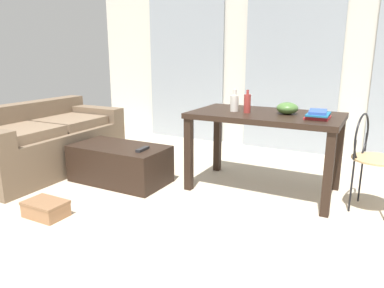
{
  "coord_description": "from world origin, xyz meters",
  "views": [
    {
      "loc": [
        1.1,
        -1.43,
        1.29
      ],
      "look_at": [
        -0.53,
        1.62,
        0.42
      ],
      "focal_mm": 33.44,
      "sensor_mm": 36.0,
      "label": 1
    }
  ],
  "objects_px": {
    "tv_remote_primary": "(143,149)",
    "shoebox": "(46,209)",
    "bottle_near": "(248,103)",
    "bottle_far": "(234,103)",
    "scissors": "(316,113)",
    "coffee_table": "(120,164)",
    "book_stack": "(318,115)",
    "craft_table": "(265,124)",
    "wire_chair": "(369,151)",
    "couch": "(44,143)",
    "bowl": "(287,108)"
  },
  "relations": [
    {
      "from": "bottle_near",
      "to": "bowl",
      "type": "distance_m",
      "value": 0.36
    },
    {
      "from": "bottle_far",
      "to": "scissors",
      "type": "bearing_deg",
      "value": 20.41
    },
    {
      "from": "bowl",
      "to": "scissors",
      "type": "bearing_deg",
      "value": 39.39
    },
    {
      "from": "couch",
      "to": "craft_table",
      "type": "height_order",
      "value": "craft_table"
    },
    {
      "from": "coffee_table",
      "to": "craft_table",
      "type": "distance_m",
      "value": 1.52
    },
    {
      "from": "bottle_near",
      "to": "wire_chair",
      "type": "bearing_deg",
      "value": 2.45
    },
    {
      "from": "tv_remote_primary",
      "to": "shoebox",
      "type": "relative_size",
      "value": 0.53
    },
    {
      "from": "bottle_near",
      "to": "book_stack",
      "type": "height_order",
      "value": "bottle_near"
    },
    {
      "from": "couch",
      "to": "bottle_far",
      "type": "bearing_deg",
      "value": 13.73
    },
    {
      "from": "craft_table",
      "to": "tv_remote_primary",
      "type": "bearing_deg",
      "value": -153.99
    },
    {
      "from": "bottle_far",
      "to": "book_stack",
      "type": "relative_size",
      "value": 0.7
    },
    {
      "from": "book_stack",
      "to": "shoebox",
      "type": "distance_m",
      "value": 2.4
    },
    {
      "from": "wire_chair",
      "to": "book_stack",
      "type": "distance_m",
      "value": 0.51
    },
    {
      "from": "couch",
      "to": "book_stack",
      "type": "xyz_separation_m",
      "value": [
        2.86,
        0.48,
        0.48
      ]
    },
    {
      "from": "wire_chair",
      "to": "bottle_near",
      "type": "bearing_deg",
      "value": -177.55
    },
    {
      "from": "craft_table",
      "to": "bowl",
      "type": "bearing_deg",
      "value": 9.81
    },
    {
      "from": "bottle_near",
      "to": "tv_remote_primary",
      "type": "height_order",
      "value": "bottle_near"
    },
    {
      "from": "bottle_near",
      "to": "shoebox",
      "type": "distance_m",
      "value": 1.98
    },
    {
      "from": "coffee_table",
      "to": "bottle_near",
      "type": "bearing_deg",
      "value": 18.4
    },
    {
      "from": "scissors",
      "to": "bottle_near",
      "type": "bearing_deg",
      "value": -152.99
    },
    {
      "from": "couch",
      "to": "shoebox",
      "type": "height_order",
      "value": "couch"
    },
    {
      "from": "coffee_table",
      "to": "bottle_near",
      "type": "height_order",
      "value": "bottle_near"
    },
    {
      "from": "coffee_table",
      "to": "scissors",
      "type": "height_order",
      "value": "scissors"
    },
    {
      "from": "coffee_table",
      "to": "book_stack",
      "type": "bearing_deg",
      "value": 12.29
    },
    {
      "from": "couch",
      "to": "bottle_far",
      "type": "relative_size",
      "value": 8.46
    },
    {
      "from": "bowl",
      "to": "coffee_table",
      "type": "bearing_deg",
      "value": -161.92
    },
    {
      "from": "bottle_near",
      "to": "book_stack",
      "type": "relative_size",
      "value": 0.71
    },
    {
      "from": "scissors",
      "to": "shoebox",
      "type": "xyz_separation_m",
      "value": [
        -1.79,
        -1.64,
        -0.69
      ]
    },
    {
      "from": "book_stack",
      "to": "coffee_table",
      "type": "bearing_deg",
      "value": -167.71
    },
    {
      "from": "coffee_table",
      "to": "craft_table",
      "type": "xyz_separation_m",
      "value": [
        1.37,
        0.48,
        0.46
      ]
    },
    {
      "from": "bottle_near",
      "to": "book_stack",
      "type": "distance_m",
      "value": 0.63
    },
    {
      "from": "wire_chair",
      "to": "bowl",
      "type": "relative_size",
      "value": 4.21
    },
    {
      "from": "craft_table",
      "to": "book_stack",
      "type": "xyz_separation_m",
      "value": [
        0.48,
        -0.07,
        0.14
      ]
    },
    {
      "from": "tv_remote_primary",
      "to": "shoebox",
      "type": "xyz_separation_m",
      "value": [
        -0.32,
        -0.91,
        -0.33
      ]
    },
    {
      "from": "wire_chair",
      "to": "shoebox",
      "type": "distance_m",
      "value": 2.7
    },
    {
      "from": "scissors",
      "to": "shoebox",
      "type": "height_order",
      "value": "scissors"
    },
    {
      "from": "bottle_near",
      "to": "tv_remote_primary",
      "type": "bearing_deg",
      "value": -153.82
    },
    {
      "from": "bottle_near",
      "to": "bottle_far",
      "type": "relative_size",
      "value": 1.02
    },
    {
      "from": "scissors",
      "to": "shoebox",
      "type": "relative_size",
      "value": 0.3
    },
    {
      "from": "bottle_far",
      "to": "shoebox",
      "type": "xyz_separation_m",
      "value": [
        -1.08,
        -1.37,
        -0.77
      ]
    },
    {
      "from": "bottle_near",
      "to": "tv_remote_primary",
      "type": "xyz_separation_m",
      "value": [
        -0.89,
        -0.44,
        -0.45
      ]
    },
    {
      "from": "couch",
      "to": "bowl",
      "type": "distance_m",
      "value": 2.69
    },
    {
      "from": "bowl",
      "to": "shoebox",
      "type": "height_order",
      "value": "bowl"
    },
    {
      "from": "bowl",
      "to": "scissors",
      "type": "height_order",
      "value": "bowl"
    },
    {
      "from": "bottle_far",
      "to": "shoebox",
      "type": "height_order",
      "value": "bottle_far"
    },
    {
      "from": "tv_remote_primary",
      "to": "coffee_table",
      "type": "bearing_deg",
      "value": 169.37
    },
    {
      "from": "wire_chair",
      "to": "book_stack",
      "type": "xyz_separation_m",
      "value": [
        -0.43,
        -0.05,
        0.27
      ]
    },
    {
      "from": "craft_table",
      "to": "wire_chair",
      "type": "relative_size",
      "value": 1.67
    },
    {
      "from": "bowl",
      "to": "shoebox",
      "type": "bearing_deg",
      "value": -137.07
    },
    {
      "from": "bowl",
      "to": "tv_remote_primary",
      "type": "distance_m",
      "value": 1.42
    }
  ]
}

